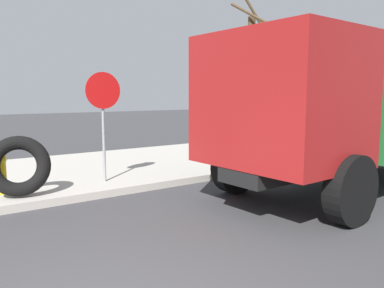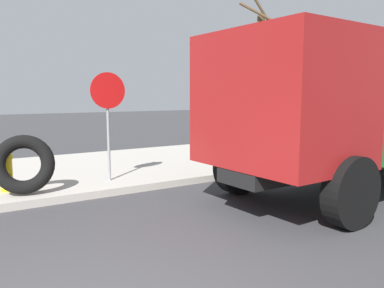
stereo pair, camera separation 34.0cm
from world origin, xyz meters
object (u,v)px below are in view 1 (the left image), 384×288
at_px(dump_truck_green, 352,113).
at_px(stop_sign, 103,106).
at_px(fire_hydrant, 0,172).
at_px(loose_tire, 19,166).
at_px(bare_tree, 251,82).

bearing_deg(dump_truck_green, stop_sign, 143.72).
height_order(fire_hydrant, loose_tire, loose_tire).
bearing_deg(stop_sign, loose_tire, -171.41).
bearing_deg(loose_tire, bare_tree, 7.52).
xyz_separation_m(loose_tire, bare_tree, (6.58, 0.87, 1.65)).
distance_m(loose_tire, stop_sign, 2.05).
height_order(stop_sign, bare_tree, bare_tree).
xyz_separation_m(dump_truck_green, bare_tree, (0.66, 3.67, 0.76)).
distance_m(fire_hydrant, bare_tree, 7.08).
bearing_deg(bare_tree, stop_sign, -172.87).
bearing_deg(loose_tire, dump_truck_green, -25.29).
xyz_separation_m(fire_hydrant, loose_tire, (0.25, -0.43, 0.15)).
distance_m(fire_hydrant, stop_sign, 2.33).
xyz_separation_m(fire_hydrant, stop_sign, (2.00, -0.16, 1.19)).
distance_m(fire_hydrant, loose_tire, 0.51).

